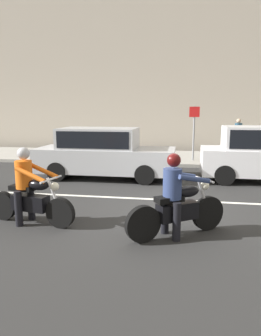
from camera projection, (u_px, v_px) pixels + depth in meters
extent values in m
plane|color=#292929|center=(167.00, 211.00, 7.41)|extent=(80.00, 80.00, 0.00)
cube|color=#99968E|center=(176.00, 158.00, 15.16)|extent=(40.00, 4.40, 0.14)
cube|color=#A89E8E|center=(181.00, 16.00, 17.15)|extent=(40.00, 1.40, 14.68)
cube|color=silver|center=(137.00, 198.00, 8.42)|extent=(18.00, 0.14, 0.01)
cylinder|color=black|center=(208.00, 213.00, 6.18)|extent=(0.62, 0.48, 0.67)
cylinder|color=black|center=(143.00, 224.00, 5.59)|extent=(0.62, 0.48, 0.67)
cylinder|color=silver|center=(203.00, 196.00, 6.07)|extent=(0.32, 0.25, 0.77)
cube|color=black|center=(177.00, 211.00, 5.86)|extent=(0.80, 0.68, 0.32)
ellipsoid|color=black|center=(188.00, 191.00, 5.89)|extent=(0.53, 0.47, 0.22)
cube|color=black|center=(169.00, 199.00, 5.74)|extent=(0.56, 0.49, 0.10)
cylinder|color=silver|center=(202.00, 179.00, 5.98)|extent=(0.43, 0.60, 0.04)
sphere|color=silver|center=(205.00, 186.00, 6.04)|extent=(0.17, 0.17, 0.17)
cylinder|color=silver|center=(159.00, 217.00, 5.90)|extent=(0.61, 0.46, 0.07)
cylinder|color=black|center=(177.00, 222.00, 5.64)|extent=(0.21, 0.21, 0.71)
cylinder|color=black|center=(165.00, 215.00, 6.00)|extent=(0.21, 0.21, 0.71)
cylinder|color=navy|center=(172.00, 184.00, 5.71)|extent=(0.47, 0.47, 0.56)
cylinder|color=navy|center=(195.00, 179.00, 5.64)|extent=(0.60, 0.46, 0.22)
cylinder|color=navy|center=(181.00, 175.00, 6.03)|extent=(0.60, 0.46, 0.22)
sphere|color=tan|center=(174.00, 162.00, 5.65)|extent=(0.20, 0.20, 0.20)
sphere|color=#510F0F|center=(174.00, 160.00, 5.64)|extent=(0.25, 0.25, 0.25)
cylinder|color=black|center=(60.00, 213.00, 6.28)|extent=(0.62, 0.23, 0.61)
cylinder|color=black|center=(3.00, 206.00, 6.76)|extent=(0.62, 0.23, 0.61)
cylinder|color=silver|center=(54.00, 196.00, 6.26)|extent=(0.35, 0.12, 0.74)
cube|color=black|center=(30.00, 203.00, 6.50)|extent=(0.81, 0.42, 0.32)
ellipsoid|color=black|center=(38.00, 185.00, 6.35)|extent=(0.52, 0.32, 0.22)
cube|color=black|center=(22.00, 188.00, 6.51)|extent=(0.56, 0.33, 0.10)
cylinder|color=silver|center=(51.00, 179.00, 6.22)|extent=(0.17, 0.70, 0.04)
sphere|color=silver|center=(55.00, 186.00, 6.22)|extent=(0.17, 0.17, 0.17)
cylinder|color=silver|center=(24.00, 205.00, 6.77)|extent=(0.70, 0.20, 0.07)
cylinder|color=black|center=(19.00, 209.00, 6.38)|extent=(0.17, 0.17, 0.72)
cylinder|color=black|center=(31.00, 203.00, 6.75)|extent=(0.17, 0.17, 0.72)
cylinder|color=orange|center=(24.00, 175.00, 6.43)|extent=(0.40, 0.40, 0.57)
cylinder|color=orange|center=(30.00, 175.00, 6.11)|extent=(0.68, 0.21, 0.30)
cylinder|color=orange|center=(44.00, 171.00, 6.52)|extent=(0.68, 0.21, 0.30)
sphere|color=tan|center=(23.00, 155.00, 6.35)|extent=(0.20, 0.20, 0.20)
sphere|color=#B7B7BC|center=(23.00, 153.00, 6.35)|extent=(0.25, 0.25, 0.25)
cube|color=#B2B5BA|center=(106.00, 160.00, 10.90)|extent=(4.71, 1.76, 0.80)
cube|color=#B2B5BA|center=(99.00, 138.00, 10.81)|extent=(2.59, 1.62, 0.68)
cube|color=black|center=(99.00, 138.00, 10.81)|extent=(2.38, 1.65, 0.54)
cylinder|color=black|center=(148.00, 170.00, 10.72)|extent=(0.64, 1.82, 0.64)
cylinder|color=black|center=(66.00, 167.00, 11.20)|extent=(0.64, 1.82, 0.64)
cube|color=silver|center=(258.00, 161.00, 10.37)|extent=(3.62, 1.70, 0.84)
cube|color=silver|center=(260.00, 138.00, 10.23)|extent=(2.24, 1.56, 0.72)
cube|color=black|center=(260.00, 138.00, 10.23)|extent=(2.06, 1.59, 0.58)
cylinder|color=black|center=(222.00, 171.00, 10.61)|extent=(0.64, 1.76, 0.64)
cylinder|color=gray|center=(194.00, 133.00, 13.80)|extent=(0.08, 0.08, 2.35)
cube|color=red|center=(194.00, 112.00, 13.61)|extent=(0.44, 0.03, 0.44)
cylinder|color=black|center=(235.00, 146.00, 15.21)|extent=(0.14, 0.14, 0.94)
cylinder|color=black|center=(239.00, 146.00, 15.17)|extent=(0.14, 0.14, 0.94)
cylinder|color=#234256|center=(238.00, 130.00, 15.05)|extent=(0.34, 0.34, 0.63)
sphere|color=tan|center=(239.00, 121.00, 14.97)|extent=(0.21, 0.21, 0.21)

